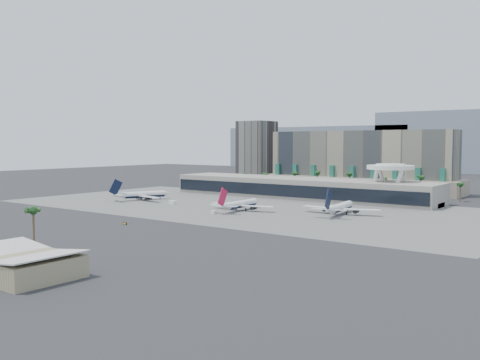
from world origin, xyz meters
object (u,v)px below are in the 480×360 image
Objects in this scene: airliner_right at (340,207)px; airliner_centre at (240,204)px; service_vehicle_a at (173,202)px; taxiway_sign at (125,223)px; airliner_left at (142,195)px; service_vehicle_b at (214,212)px.

airliner_centre is at bearing -168.23° from airliner_right.
service_vehicle_a reaches higher than taxiway_sign.
service_vehicle_a is at bearing 13.47° from airliner_left.
airliner_left is 95.71m from taxiway_sign.
service_vehicle_a is at bearing 175.13° from airliner_centre.
service_vehicle_b is at bearing -16.78° from service_vehicle_a.
airliner_right is 16.83× the size of taxiway_sign.
airliner_left is 122.31m from airliner_right.
airliner_left is 0.93× the size of airliner_right.
airliner_right reaches higher than service_vehicle_b.
airliner_right reaches higher than airliner_centre.
service_vehicle_b is 48.54m from taxiway_sign.
taxiway_sign is (-10.34, -65.21, -2.69)m from airliner_centre.
service_vehicle_a is at bearing 123.74° from taxiway_sign.
airliner_left is 15.58× the size of taxiway_sign.
service_vehicle_a is at bearing 171.67° from service_vehicle_b.
airliner_centre is 11.61× the size of service_vehicle_b.
service_vehicle_a is 75.06m from taxiway_sign.
service_vehicle_b is (-48.74, -33.87, -2.57)m from airliner_right.
airliner_right is at bearing 48.42° from service_vehicle_b.
airliner_right is at bearing 60.18° from taxiway_sign.
airliner_left is 11.31× the size of service_vehicle_b.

